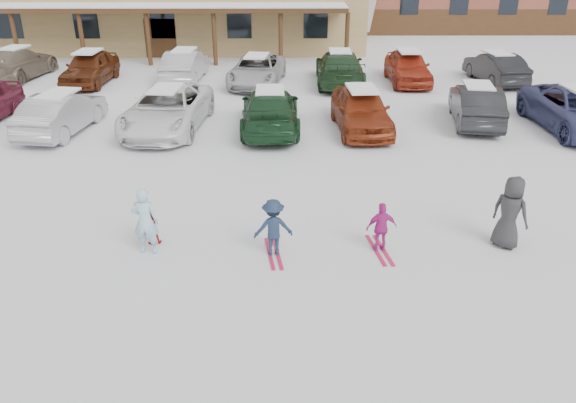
{
  "coord_description": "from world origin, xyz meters",
  "views": [
    {
      "loc": [
        0.24,
        -10.53,
        6.45
      ],
      "look_at": [
        0.3,
        1.0,
        1.0
      ],
      "focal_mm": 35.0,
      "sensor_mm": 36.0,
      "label": 1
    }
  ],
  "objects_px": {
    "parked_car_5": "(476,104)",
    "parked_car_12": "(408,67)",
    "parked_car_10": "(257,70)",
    "parked_car_11": "(340,68)",
    "lamp_post": "(317,0)",
    "toddler_red": "(151,227)",
    "adult_skier": "(145,221)",
    "parked_car_8": "(90,68)",
    "parked_car_7": "(16,63)",
    "child_magenta": "(381,227)",
    "parked_car_3": "(270,110)",
    "parked_car_1": "(61,113)",
    "parked_car_2": "(167,109)",
    "child_navy": "(273,228)",
    "parked_car_13": "(495,68)",
    "parked_car_4": "(361,110)",
    "parked_car_9": "(185,65)",
    "bystander_dark": "(510,212)"
  },
  "relations": [
    {
      "from": "parked_car_3",
      "to": "toddler_red",
      "type": "bearing_deg",
      "value": 72.1
    },
    {
      "from": "lamp_post",
      "to": "parked_car_8",
      "type": "height_order",
      "value": "lamp_post"
    },
    {
      "from": "parked_car_9",
      "to": "parked_car_12",
      "type": "relative_size",
      "value": 1.0
    },
    {
      "from": "parked_car_5",
      "to": "parked_car_12",
      "type": "distance_m",
      "value": 6.67
    },
    {
      "from": "parked_car_10",
      "to": "parked_car_11",
      "type": "relative_size",
      "value": 0.92
    },
    {
      "from": "parked_car_13",
      "to": "parked_car_2",
      "type": "bearing_deg",
      "value": 19.97
    },
    {
      "from": "toddler_red",
      "to": "parked_car_7",
      "type": "bearing_deg",
      "value": -71.6
    },
    {
      "from": "parked_car_10",
      "to": "parked_car_13",
      "type": "xyz_separation_m",
      "value": [
        11.52,
        0.36,
        0.02
      ]
    },
    {
      "from": "toddler_red",
      "to": "parked_car_3",
      "type": "height_order",
      "value": "parked_car_3"
    },
    {
      "from": "parked_car_1",
      "to": "adult_skier",
      "type": "bearing_deg",
      "value": 127.41
    },
    {
      "from": "child_magenta",
      "to": "parked_car_1",
      "type": "xyz_separation_m",
      "value": [
        -10.18,
        8.55,
        0.13
      ]
    },
    {
      "from": "child_navy",
      "to": "parked_car_4",
      "type": "bearing_deg",
      "value": -117.11
    },
    {
      "from": "adult_skier",
      "to": "parked_car_8",
      "type": "xyz_separation_m",
      "value": [
        -6.28,
        16.1,
        -0.02
      ]
    },
    {
      "from": "toddler_red",
      "to": "child_navy",
      "type": "relative_size",
      "value": 0.62
    },
    {
      "from": "child_navy",
      "to": "adult_skier",
      "type": "bearing_deg",
      "value": -10.37
    },
    {
      "from": "bystander_dark",
      "to": "parked_car_4",
      "type": "relative_size",
      "value": 0.37
    },
    {
      "from": "adult_skier",
      "to": "child_navy",
      "type": "relative_size",
      "value": 1.18
    },
    {
      "from": "parked_car_1",
      "to": "parked_car_4",
      "type": "height_order",
      "value": "parked_car_4"
    },
    {
      "from": "parked_car_2",
      "to": "lamp_post",
      "type": "bearing_deg",
      "value": 71.09
    },
    {
      "from": "child_navy",
      "to": "parked_car_5",
      "type": "relative_size",
      "value": 0.3
    },
    {
      "from": "parked_car_9",
      "to": "parked_car_11",
      "type": "relative_size",
      "value": 0.83
    },
    {
      "from": "child_navy",
      "to": "parked_car_3",
      "type": "xyz_separation_m",
      "value": [
        -0.28,
        8.97,
        0.08
      ]
    },
    {
      "from": "parked_car_3",
      "to": "parked_car_11",
      "type": "height_order",
      "value": "parked_car_11"
    },
    {
      "from": "parked_car_9",
      "to": "parked_car_10",
      "type": "distance_m",
      "value": 3.69
    },
    {
      "from": "adult_skier",
      "to": "toddler_red",
      "type": "bearing_deg",
      "value": -88.0
    },
    {
      "from": "lamp_post",
      "to": "bystander_dark",
      "type": "xyz_separation_m",
      "value": [
        3.21,
        -22.76,
        -2.32
      ]
    },
    {
      "from": "parked_car_2",
      "to": "child_navy",
      "type": "bearing_deg",
      "value": -61.35
    },
    {
      "from": "parked_car_1",
      "to": "parked_car_5",
      "type": "height_order",
      "value": "parked_car_5"
    },
    {
      "from": "child_magenta",
      "to": "parked_car_13",
      "type": "relative_size",
      "value": 0.27
    },
    {
      "from": "child_navy",
      "to": "parked_car_1",
      "type": "distance_m",
      "value": 11.66
    },
    {
      "from": "parked_car_2",
      "to": "child_magenta",
      "type": "bearing_deg",
      "value": -49.48
    },
    {
      "from": "parked_car_3",
      "to": "parked_car_12",
      "type": "xyz_separation_m",
      "value": [
        6.45,
        7.29,
        0.03
      ]
    },
    {
      "from": "adult_skier",
      "to": "parked_car_2",
      "type": "height_order",
      "value": "adult_skier"
    },
    {
      "from": "parked_car_10",
      "to": "adult_skier",
      "type": "bearing_deg",
      "value": -89.37
    },
    {
      "from": "parked_car_2",
      "to": "parked_car_13",
      "type": "relative_size",
      "value": 1.27
    },
    {
      "from": "parked_car_1",
      "to": "parked_car_12",
      "type": "distance_m",
      "value": 15.87
    },
    {
      "from": "bystander_dark",
      "to": "parked_car_5",
      "type": "distance_m",
      "value": 9.6
    },
    {
      "from": "parked_car_9",
      "to": "parked_car_12",
      "type": "xyz_separation_m",
      "value": [
        10.83,
        -0.61,
        0.03
      ]
    },
    {
      "from": "lamp_post",
      "to": "parked_car_10",
      "type": "xyz_separation_m",
      "value": [
        -3.19,
        -7.16,
        -2.48
      ]
    },
    {
      "from": "lamp_post",
      "to": "bystander_dark",
      "type": "distance_m",
      "value": 23.1
    },
    {
      "from": "lamp_post",
      "to": "toddler_red",
      "type": "bearing_deg",
      "value": -102.29
    },
    {
      "from": "parked_car_9",
      "to": "lamp_post",
      "type": "bearing_deg",
      "value": -134.18
    },
    {
      "from": "adult_skier",
      "to": "child_navy",
      "type": "bearing_deg",
      "value": -179.63
    },
    {
      "from": "lamp_post",
      "to": "child_navy",
      "type": "distance_m",
      "value": 23.34
    },
    {
      "from": "lamp_post",
      "to": "child_navy",
      "type": "bearing_deg",
      "value": -95.19
    },
    {
      "from": "child_magenta",
      "to": "parked_car_1",
      "type": "relative_size",
      "value": 0.27
    },
    {
      "from": "child_magenta",
      "to": "parked_car_3",
      "type": "bearing_deg",
      "value": -81.92
    },
    {
      "from": "parked_car_9",
      "to": "parked_car_12",
      "type": "height_order",
      "value": "parked_car_12"
    },
    {
      "from": "child_navy",
      "to": "parked_car_8",
      "type": "relative_size",
      "value": 0.3
    },
    {
      "from": "parked_car_7",
      "to": "parked_car_9",
      "type": "relative_size",
      "value": 1.17
    }
  ]
}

